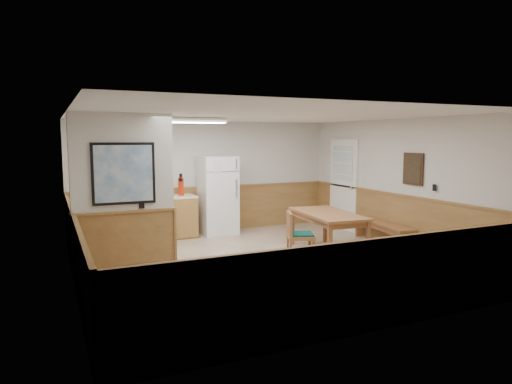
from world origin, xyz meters
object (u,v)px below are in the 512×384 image
refrigerator (218,195)px  fire_extinguisher (181,186)px  dining_table (328,218)px  dining_bench (384,227)px  dining_chair (295,232)px  soap_bottle (113,194)px

refrigerator → fire_extinguisher: (-0.83, 0.01, 0.24)m
dining_table → dining_bench: 1.43m
dining_table → dining_chair: 0.85m
dining_table → dining_bench: dining_table is taller
dining_table → soap_bottle: (-3.50, 2.52, 0.34)m
refrigerator → soap_bottle: bearing=177.5°
dining_chair → fire_extinguisher: fire_extinguisher is taller
fire_extinguisher → soap_bottle: bearing=153.1°
dining_bench → refrigerator: bearing=147.5°
dining_table → refrigerator: bearing=123.7°
dining_bench → soap_bottle: 5.51m
dining_chair → fire_extinguisher: size_ratio=1.79×
dining_table → dining_chair: bearing=-158.5°
dining_table → dining_bench: bearing=9.3°
fire_extinguisher → dining_table: bearing=-73.8°
dining_chair → fire_extinguisher: (-1.30, 2.68, 0.61)m
fire_extinguisher → dining_bench: bearing=-58.6°
dining_bench → soap_bottle: soap_bottle is taller
dining_table → soap_bottle: size_ratio=9.07×
fire_extinguisher → dining_chair: bearing=-88.6°
soap_bottle → dining_bench: bearing=-26.5°
dining_chair → refrigerator: bearing=121.1°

